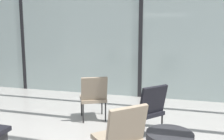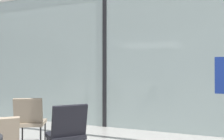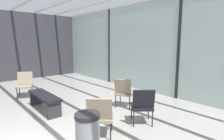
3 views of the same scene
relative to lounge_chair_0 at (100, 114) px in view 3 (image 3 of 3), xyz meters
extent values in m
cube|color=#A3B7B2|center=(-0.34, 3.58, 1.20)|extent=(14.00, 0.08, 3.40)
cube|color=black|center=(-3.84, 3.58, 1.20)|extent=(0.10, 0.12, 3.40)
cube|color=black|center=(-0.34, 3.58, 1.20)|extent=(0.10, 0.12, 3.40)
cube|color=#2D2D33|center=(-7.29, -0.02, 1.20)|extent=(0.10, 11.20, 3.40)
sphere|color=gray|center=(-3.07, 7.62, 1.32)|extent=(2.00, 2.00, 2.00)
sphere|color=black|center=(-1.20, 5.95, 1.59)|extent=(0.28, 0.28, 0.28)
sphere|color=black|center=(-0.30, 5.95, 1.59)|extent=(0.28, 0.28, 0.28)
cube|color=#7F705B|center=(-0.06, 0.06, -0.09)|extent=(0.68, 0.68, 0.06)
cube|color=#7F705B|center=(0.09, -0.09, 0.16)|extent=(0.44, 0.44, 0.44)
cylinder|color=black|center=(-0.06, 0.36, -0.31)|extent=(0.03, 0.03, 0.37)
cylinder|color=black|center=(-0.36, 0.06, -0.31)|extent=(0.03, 0.03, 0.37)
cylinder|color=black|center=(0.23, 0.06, -0.31)|extent=(0.03, 0.03, 0.37)
cylinder|color=black|center=(-0.06, -0.23, -0.31)|extent=(0.03, 0.03, 0.37)
cube|color=#7F705B|center=(-0.96, 1.67, -0.09)|extent=(0.65, 0.65, 0.06)
cube|color=#7F705B|center=(-0.86, 1.48, 0.16)|extent=(0.49, 0.35, 0.44)
cylinder|color=black|center=(-0.87, 1.95, -0.31)|extent=(0.03, 0.03, 0.37)
cylinder|color=black|center=(-1.25, 1.76, -0.31)|extent=(0.03, 0.03, 0.37)
cylinder|color=black|center=(-0.68, 1.58, -0.31)|extent=(0.03, 0.03, 0.37)
cylinder|color=black|center=(-1.05, 1.39, -0.31)|extent=(0.03, 0.03, 0.37)
cube|color=black|center=(0.10, 1.15, -0.09)|extent=(0.68, 0.68, 0.06)
cube|color=black|center=(0.26, 1.01, 0.16)|extent=(0.42, 0.46, 0.44)
cylinder|color=black|center=(0.08, 1.45, -0.31)|extent=(0.03, 0.03, 0.37)
cylinder|color=black|center=(-0.20, 1.13, -0.31)|extent=(0.03, 0.03, 0.37)
cylinder|color=black|center=(0.40, 1.17, -0.31)|extent=(0.03, 0.03, 0.37)
cylinder|color=black|center=(0.12, 0.85, -0.31)|extent=(0.03, 0.03, 0.37)
cube|color=#7F705B|center=(-3.84, -0.29, -0.09)|extent=(0.64, 0.64, 0.06)
cube|color=#7F705B|center=(-4.03, -0.20, 0.16)|extent=(0.33, 0.50, 0.44)
cylinder|color=black|center=(-3.73, -0.57, -0.31)|extent=(0.03, 0.03, 0.37)
cylinder|color=black|center=(-3.56, -0.19, -0.31)|extent=(0.03, 0.03, 0.37)
cylinder|color=black|center=(-4.11, -0.40, -0.31)|extent=(0.03, 0.03, 0.37)
cylinder|color=black|center=(-3.94, -0.02, -0.31)|extent=(0.03, 0.03, 0.37)
cube|color=black|center=(-2.19, -0.26, -0.05)|extent=(1.51, 0.42, 0.06)
cube|color=#262628|center=(-1.52, -0.27, -0.29)|extent=(0.06, 0.36, 0.41)
cube|color=#262628|center=(-2.86, -0.25, -0.29)|extent=(0.06, 0.36, 0.41)
cylinder|color=black|center=(0.56, -0.67, 0.34)|extent=(0.38, 0.38, 0.06)
camera|label=1|loc=(0.60, -2.52, 1.15)|focal=37.86mm
camera|label=2|loc=(2.04, -1.81, 0.81)|focal=38.76mm
camera|label=3|loc=(2.68, -2.07, 1.39)|focal=29.09mm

